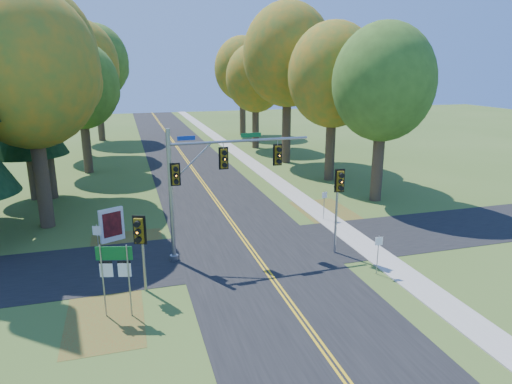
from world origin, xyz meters
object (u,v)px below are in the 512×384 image
object	(u,v)px
east_signal_pole	(339,190)
route_sign_cluster	(115,266)
info_kiosk	(112,225)
traffic_mast	(207,175)

from	to	relation	value
east_signal_pole	route_sign_cluster	distance (m)	11.67
east_signal_pole	info_kiosk	distance (m)	12.87
traffic_mast	info_kiosk	size ratio (longest dim) A/B	3.84
route_sign_cluster	info_kiosk	bearing A→B (deg)	106.70
route_sign_cluster	info_kiosk	xyz separation A→B (m)	(-0.32, 8.51, -1.18)
traffic_mast	info_kiosk	distance (m)	7.02
traffic_mast	info_kiosk	world-z (taller)	traffic_mast
east_signal_pole	route_sign_cluster	xyz separation A→B (m)	(-11.13, -3.22, -1.38)
traffic_mast	east_signal_pole	xyz separation A→B (m)	(6.53, -1.62, -0.85)
traffic_mast	route_sign_cluster	xyz separation A→B (m)	(-4.60, -4.85, -2.23)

